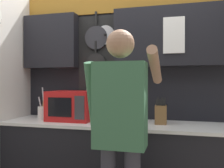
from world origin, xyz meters
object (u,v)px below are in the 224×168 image
at_px(microwave, 72,106).
at_px(person, 121,122).
at_px(knife_block, 161,114).
at_px(utensil_crock, 43,112).

bearing_deg(microwave, person, -44.08).
distance_m(knife_block, utensil_crock, 1.29).
relative_size(knife_block, person, 0.15).
bearing_deg(person, knife_block, 69.29).
distance_m(microwave, utensil_crock, 0.36).
xyz_separation_m(microwave, person, (0.68, -0.66, -0.05)).
height_order(microwave, knife_block, microwave).
relative_size(utensil_crock, person, 0.20).
bearing_deg(utensil_crock, knife_block, -0.10).
xyz_separation_m(knife_block, utensil_crock, (-1.28, 0.00, -0.02)).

